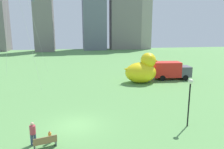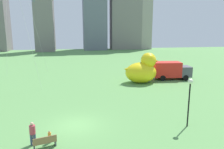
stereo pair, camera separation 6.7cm
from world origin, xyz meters
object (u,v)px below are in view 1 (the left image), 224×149
(giant_inflatable_duck, at_px, (142,70))
(person_child, at_px, (50,136))
(box_truck, at_px, (170,70))
(lamppost, at_px, (190,92))
(person_adult, at_px, (33,132))
(park_bench, at_px, (45,142))

(giant_inflatable_duck, bearing_deg, person_child, -126.42)
(person_child, bearing_deg, box_truck, 45.60)
(person_child, relative_size, giant_inflatable_duck, 0.17)
(person_child, xyz_separation_m, lamppost, (11.29, 0.89, 2.56))
(person_child, bearing_deg, person_adult, -176.49)
(lamppost, bearing_deg, park_bench, -172.20)
(park_bench, height_order, giant_inflatable_duck, giant_inflatable_duck)
(giant_inflatable_duck, distance_m, box_truck, 5.45)
(park_bench, bearing_deg, giant_inflatable_duck, 54.15)
(lamppost, bearing_deg, giant_inflatable_duck, 87.18)
(park_bench, xyz_separation_m, box_truck, (17.56, 18.37, 0.97))
(park_bench, distance_m, box_truck, 25.43)
(box_truck, bearing_deg, lamppost, -109.73)
(lamppost, bearing_deg, person_child, -175.48)
(person_adult, relative_size, giant_inflatable_duck, 0.31)
(park_bench, bearing_deg, person_child, 70.20)
(lamppost, xyz_separation_m, box_truck, (6.02, 16.79, -1.63))
(person_adult, distance_m, lamppost, 12.65)
(person_adult, height_order, box_truck, box_truck)
(park_bench, height_order, box_truck, box_truck)
(giant_inflatable_duck, relative_size, lamppost, 1.33)
(park_bench, relative_size, giant_inflatable_duck, 0.30)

